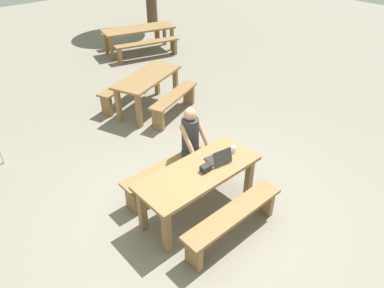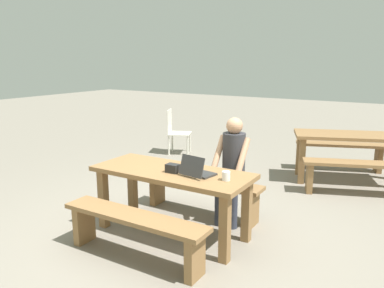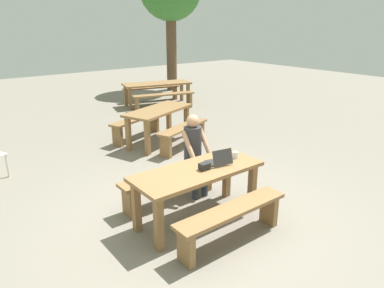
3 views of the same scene
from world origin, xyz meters
name	(u,v)px [view 1 (image 1 of 3)]	position (x,y,z in m)	size (l,w,h in m)	color
ground_plane	(198,210)	(0.00, 0.00, 0.00)	(30.00, 30.00, 0.00)	gray
picnic_table_front	(199,178)	(0.00, 0.00, 0.61)	(1.74, 0.71, 0.73)	olive
bench_near	(233,218)	(0.00, -0.65, 0.33)	(1.55, 0.30, 0.45)	olive
bench_far	(169,171)	(0.00, 0.65, 0.33)	(1.55, 0.30, 0.45)	olive
laptop	(219,158)	(0.34, -0.04, 0.78)	(0.33, 0.32, 0.22)	#2D2D2D
small_pouch	(206,168)	(0.06, -0.07, 0.77)	(0.14, 0.10, 0.09)	black
coffee_mug	(233,149)	(0.65, -0.02, 0.77)	(0.08, 0.08, 0.09)	white
person_seated	(192,141)	(0.43, 0.60, 0.72)	(0.37, 0.39, 1.25)	#333847
picnic_table_mid	(148,82)	(1.31, 2.96, 0.62)	(1.76, 1.22, 0.76)	olive
bench_mid_south	(174,100)	(1.53, 2.37, 0.35)	(1.47, 0.79, 0.48)	olive
bench_mid_north	(125,88)	(1.09, 3.55, 0.35)	(1.47, 0.79, 0.48)	olive
picnic_table_rear	(139,31)	(3.28, 6.13, 0.60)	(2.21, 1.26, 0.70)	olive
bench_rear_south	(147,46)	(3.12, 5.50, 0.36)	(1.89, 0.76, 0.47)	olive
bench_rear_north	(132,34)	(3.45, 6.75, 0.36)	(1.89, 0.76, 0.47)	olive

